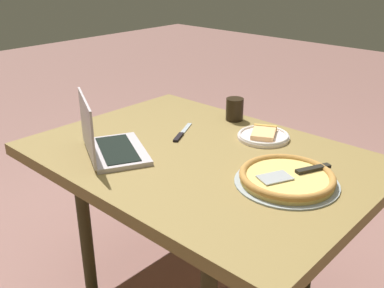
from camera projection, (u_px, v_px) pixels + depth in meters
dining_table at (200, 168)px, 1.74m from camera, size 1.31×0.95×0.71m
laptop at (107, 143)px, 1.68m from camera, size 0.37×0.33×0.24m
pizza_plate at (263, 135)px, 1.85m from camera, size 0.22×0.22×0.04m
pizza_tray at (287, 178)px, 1.48m from camera, size 0.35×0.35×0.04m
table_knife at (181, 134)px, 1.89m from camera, size 0.12×0.21×0.01m
drink_cup at (235, 109)px, 2.04m from camera, size 0.08×0.08×0.10m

